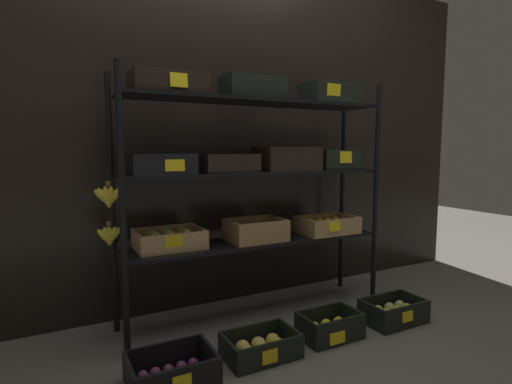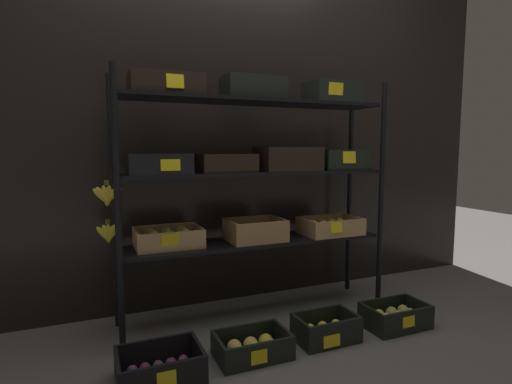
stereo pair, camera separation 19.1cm
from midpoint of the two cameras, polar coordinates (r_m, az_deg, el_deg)
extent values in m
plane|color=#605B56|center=(2.54, -2.25, -17.01)|extent=(10.00, 10.00, 0.00)
cube|color=black|center=(2.67, -5.74, 8.46)|extent=(3.96, 0.12, 2.21)
cylinder|color=black|center=(1.98, -21.06, -2.99)|extent=(0.03, 0.03, 1.39)
cylinder|color=black|center=(2.65, 14.70, -0.55)|extent=(0.03, 0.03, 1.39)
cylinder|color=black|center=(2.30, -22.00, -1.79)|extent=(0.03, 0.03, 1.39)
cylinder|color=black|center=(2.90, 10.33, 0.12)|extent=(0.03, 0.03, 1.39)
cube|color=black|center=(2.40, -2.30, -7.04)|extent=(1.53, 0.30, 0.02)
cube|color=black|center=(2.34, -2.34, 2.72)|extent=(1.53, 0.30, 0.02)
cube|color=black|center=(2.35, -2.39, 12.69)|extent=(1.53, 0.30, 0.02)
cube|color=tan|center=(2.27, -14.56, -7.59)|extent=(0.36, 0.26, 0.01)
cube|color=tan|center=(2.14, -13.86, -6.98)|extent=(0.36, 0.02, 0.09)
cube|color=tan|center=(2.37, -15.26, -5.73)|extent=(0.36, 0.02, 0.09)
cube|color=tan|center=(2.23, -18.93, -6.63)|extent=(0.02, 0.23, 0.09)
cube|color=tan|center=(2.30, -10.41, -5.99)|extent=(0.02, 0.23, 0.09)
ellipsoid|color=#B4AD4E|center=(2.20, -16.48, -6.65)|extent=(0.07, 0.07, 0.09)
ellipsoid|color=#ABAD4F|center=(2.22, -14.51, -6.50)|extent=(0.07, 0.07, 0.09)
ellipsoid|color=tan|center=(2.24, -12.24, -6.36)|extent=(0.07, 0.07, 0.09)
ellipsoid|color=#B4B851|center=(2.28, -16.94, -6.26)|extent=(0.07, 0.07, 0.09)
ellipsoid|color=#ADC05E|center=(2.30, -14.85, -6.09)|extent=(0.07, 0.07, 0.09)
ellipsoid|color=#B8BB4B|center=(2.32, -12.84, -5.93)|extent=(0.07, 0.07, 0.09)
cube|color=yellow|center=(2.13, -14.17, -6.94)|extent=(0.09, 0.01, 0.07)
cube|color=#A87F51|center=(2.38, -2.37, -6.74)|extent=(0.33, 0.25, 0.01)
cube|color=#A87F51|center=(2.26, -1.13, -5.78)|extent=(0.33, 0.02, 0.11)
cube|color=#A87F51|center=(2.47, -3.51, -4.79)|extent=(0.33, 0.02, 0.11)
cube|color=#A87F51|center=(2.30, -5.89, -5.59)|extent=(0.02, 0.21, 0.11)
cube|color=#A87F51|center=(2.43, 0.95, -4.93)|extent=(0.02, 0.21, 0.11)
sphere|color=#84C63B|center=(2.32, -3.21, -6.04)|extent=(0.07, 0.07, 0.07)
sphere|color=#8FC546|center=(2.36, -0.85, -5.78)|extent=(0.07, 0.07, 0.07)
sphere|color=#8EBF48|center=(2.38, -3.80, -5.73)|extent=(0.07, 0.07, 0.07)
sphere|color=#86BB35|center=(2.43, -1.48, -5.45)|extent=(0.07, 0.07, 0.07)
cube|color=tan|center=(2.62, 7.95, -5.61)|extent=(0.37, 0.25, 0.01)
cube|color=tan|center=(2.51, 9.53, -4.91)|extent=(0.37, 0.02, 0.09)
cube|color=tan|center=(2.70, 6.52, -4.09)|extent=(0.37, 0.02, 0.09)
cube|color=tan|center=(2.51, 4.71, -4.86)|extent=(0.02, 0.22, 0.09)
cube|color=tan|center=(2.71, 10.99, -4.13)|extent=(0.02, 0.22, 0.09)
ellipsoid|color=yellow|center=(2.52, 6.53, -4.99)|extent=(0.06, 0.06, 0.08)
ellipsoid|color=yellow|center=(2.55, 7.87, -4.87)|extent=(0.06, 0.06, 0.08)
ellipsoid|color=yellow|center=(2.60, 9.22, -4.71)|extent=(0.06, 0.06, 0.08)
ellipsoid|color=yellow|center=(2.64, 10.40, -4.56)|extent=(0.06, 0.06, 0.08)
ellipsoid|color=yellow|center=(2.58, 5.61, -4.71)|extent=(0.06, 0.06, 0.08)
ellipsoid|color=yellow|center=(2.62, 6.95, -4.57)|extent=(0.06, 0.06, 0.08)
ellipsoid|color=yellow|center=(2.66, 8.08, -4.44)|extent=(0.06, 0.06, 0.08)
ellipsoid|color=yellow|center=(2.70, 9.19, -4.30)|extent=(0.06, 0.06, 0.08)
cube|color=yellow|center=(2.48, 8.95, -4.84)|extent=(0.08, 0.01, 0.06)
cube|color=black|center=(2.12, -15.80, 2.58)|extent=(0.32, 0.22, 0.01)
cube|color=black|center=(2.02, -15.24, 3.93)|extent=(0.32, 0.02, 0.09)
cube|color=black|center=(2.22, -16.39, 4.08)|extent=(0.32, 0.02, 0.09)
cube|color=black|center=(2.10, -19.92, 3.85)|extent=(0.02, 0.19, 0.09)
cube|color=black|center=(2.16, -11.88, 4.15)|extent=(0.02, 0.19, 0.09)
sphere|color=#612152|center=(2.07, -18.08, 3.26)|extent=(0.05, 0.05, 0.05)
sphere|color=#62174F|center=(2.08, -16.48, 3.32)|extent=(0.05, 0.05, 0.05)
sphere|color=#591C46|center=(2.10, -14.78, 3.39)|extent=(0.05, 0.05, 0.05)
sphere|color=#60274E|center=(2.11, -13.18, 3.44)|extent=(0.05, 0.05, 0.05)
sphere|color=#672F59|center=(2.14, -18.27, 3.33)|extent=(0.05, 0.05, 0.05)
sphere|color=#621852|center=(2.15, -16.74, 3.40)|extent=(0.05, 0.05, 0.05)
sphere|color=#5D2649|center=(2.17, -15.24, 3.46)|extent=(0.05, 0.05, 0.05)
sphere|color=#6A2E51|center=(2.18, -13.66, 3.51)|extent=(0.05, 0.05, 0.05)
cube|color=yellow|center=(2.02, -14.10, 3.69)|extent=(0.10, 0.01, 0.06)
cube|color=black|center=(2.26, -6.70, 2.97)|extent=(0.31, 0.26, 0.01)
cube|color=black|center=(2.14, -5.56, 4.18)|extent=(0.31, 0.02, 0.09)
cube|color=black|center=(2.37, -7.77, 4.34)|extent=(0.31, 0.02, 0.09)
cube|color=black|center=(2.21, -10.29, 4.17)|extent=(0.02, 0.23, 0.09)
cube|color=black|center=(2.31, -3.31, 4.34)|extent=(0.02, 0.23, 0.09)
sphere|color=orange|center=(2.20, -7.70, 4.00)|extent=(0.07, 0.07, 0.07)
sphere|color=orange|center=(2.24, -5.03, 4.07)|extent=(0.07, 0.07, 0.07)
sphere|color=orange|center=(2.27, -8.18, 4.06)|extent=(0.07, 0.07, 0.07)
sphere|color=orange|center=(2.31, -5.97, 4.12)|extent=(0.07, 0.07, 0.07)
cube|color=black|center=(2.41, 2.09, 3.21)|extent=(0.36, 0.25, 0.01)
cube|color=black|center=(2.31, 3.51, 4.81)|extent=(0.36, 0.02, 0.13)
cube|color=black|center=(2.51, 0.78, 4.93)|extent=(0.36, 0.02, 0.13)
cube|color=black|center=(2.33, -1.57, 4.83)|extent=(0.02, 0.21, 0.13)
cube|color=black|center=(2.50, 5.50, 4.90)|extent=(0.02, 0.21, 0.13)
sphere|color=gold|center=(2.34, 0.68, 4.16)|extent=(0.07, 0.07, 0.07)
sphere|color=gold|center=(2.38, 2.54, 4.19)|extent=(0.07, 0.07, 0.07)
sphere|color=#DBB94E|center=(2.42, 4.30, 4.20)|extent=(0.07, 0.07, 0.07)
sphere|color=gold|center=(2.40, -0.17, 4.20)|extent=(0.07, 0.07, 0.07)
sphere|color=#D2C753|center=(2.44, 1.56, 4.24)|extent=(0.07, 0.07, 0.07)
sphere|color=#D2C44C|center=(2.49, 3.37, 4.26)|extent=(0.07, 0.07, 0.07)
cube|color=black|center=(2.62, 9.19, 3.37)|extent=(0.31, 0.21, 0.01)
cube|color=black|center=(2.54, 10.56, 4.66)|extent=(0.31, 0.02, 0.11)
cube|color=black|center=(2.70, 7.95, 4.79)|extent=(0.31, 0.02, 0.11)
cube|color=black|center=(2.53, 6.54, 4.72)|extent=(0.02, 0.18, 0.11)
cube|color=black|center=(2.71, 11.72, 4.72)|extent=(0.02, 0.18, 0.11)
sphere|color=red|center=(2.57, 8.61, 4.27)|extent=(0.07, 0.07, 0.07)
sphere|color=red|center=(2.63, 10.50, 4.28)|extent=(0.07, 0.07, 0.07)
sphere|color=red|center=(2.61, 7.87, 4.31)|extent=(0.07, 0.07, 0.07)
sphere|color=red|center=(2.67, 9.70, 4.32)|extent=(0.07, 0.07, 0.07)
cube|color=yellow|center=(2.52, 10.55, 4.88)|extent=(0.09, 0.01, 0.07)
cube|color=black|center=(2.21, -14.99, 13.33)|extent=(0.37, 0.26, 0.01)
cube|color=black|center=(2.10, -14.30, 15.27)|extent=(0.37, 0.02, 0.10)
cube|color=black|center=(2.33, -15.70, 14.31)|extent=(0.37, 0.02, 0.10)
cube|color=black|center=(2.18, -19.79, 14.75)|extent=(0.02, 0.22, 0.10)
cube|color=black|center=(2.26, -10.45, 14.69)|extent=(0.02, 0.22, 0.10)
ellipsoid|color=brown|center=(2.14, -17.79, 14.53)|extent=(0.05, 0.05, 0.07)
ellipsoid|color=brown|center=(2.16, -16.29, 14.51)|extent=(0.05, 0.05, 0.07)
ellipsoid|color=brown|center=(2.17, -14.74, 14.50)|extent=(0.05, 0.05, 0.07)
ellipsoid|color=brown|center=(2.19, -13.27, 14.49)|extent=(0.05, 0.05, 0.07)
ellipsoid|color=brown|center=(2.20, -11.71, 14.47)|extent=(0.05, 0.05, 0.07)
ellipsoid|color=brown|center=(2.23, -18.18, 14.20)|extent=(0.05, 0.05, 0.07)
ellipsoid|color=brown|center=(2.24, -16.83, 14.18)|extent=(0.05, 0.05, 0.07)
ellipsoid|color=brown|center=(2.25, -15.23, 14.20)|extent=(0.05, 0.05, 0.07)
ellipsoid|color=brown|center=(2.27, -13.85, 14.18)|extent=(0.05, 0.05, 0.07)
ellipsoid|color=brown|center=(2.28, -12.26, 14.17)|extent=(0.05, 0.05, 0.07)
cube|color=yellow|center=(2.09, -13.57, 15.30)|extent=(0.09, 0.01, 0.08)
cube|color=black|center=(2.38, -2.88, 12.97)|extent=(0.35, 0.20, 0.01)
cube|color=black|center=(2.31, -1.90, 14.89)|extent=(0.35, 0.02, 0.12)
cube|color=black|center=(2.48, -3.82, 14.29)|extent=(0.35, 0.02, 0.12)
cube|color=black|center=(2.33, -6.81, 14.78)|extent=(0.02, 0.17, 0.12)
cube|color=black|center=(2.47, 0.79, 14.33)|extent=(0.02, 0.17, 0.12)
sphere|color=orange|center=(2.33, -4.84, 14.01)|extent=(0.06, 0.06, 0.06)
sphere|color=orange|center=(2.35, -3.33, 13.95)|extent=(0.06, 0.06, 0.06)
sphere|color=orange|center=(2.38, -1.78, 13.86)|extent=(0.06, 0.06, 0.06)
sphere|color=orange|center=(2.41, -0.51, 13.78)|extent=(0.06, 0.06, 0.06)
sphere|color=orange|center=(2.38, -5.31, 13.85)|extent=(0.06, 0.06, 0.06)
sphere|color=orange|center=(2.40, -3.92, 13.79)|extent=(0.06, 0.06, 0.06)
sphere|color=orange|center=(2.43, -2.41, 13.72)|extent=(0.06, 0.06, 0.06)
sphere|color=orange|center=(2.46, -0.96, 13.62)|extent=(0.06, 0.06, 0.06)
cube|color=black|center=(2.57, 8.17, 12.44)|extent=(0.32, 0.22, 0.01)
cube|color=black|center=(2.49, 9.59, 14.03)|extent=(0.32, 0.02, 0.11)
cube|color=black|center=(2.66, 6.88, 13.58)|extent=(0.32, 0.02, 0.11)
cube|color=black|center=(2.49, 5.28, 14.09)|extent=(0.02, 0.19, 0.11)
cube|color=black|center=(2.66, 10.91, 13.49)|extent=(0.02, 0.19, 0.11)
ellipsoid|color=#B1BD4B|center=(2.50, 7.24, 13.81)|extent=(0.07, 0.07, 0.09)
ellipsoid|color=#BAB150|center=(2.55, 8.68, 13.66)|extent=(0.07, 0.07, 0.09)
ellipsoid|color=#B3AD4C|center=(2.59, 9.90, 13.52)|extent=(0.07, 0.07, 0.09)
ellipsoid|color=#B0B74A|center=(2.56, 6.55, 13.65)|extent=(0.07, 0.07, 0.09)
ellipsoid|color=#A6B34B|center=(2.60, 7.85, 13.51)|extent=(0.07, 0.07, 0.09)
ellipsoid|color=#BEBD4F|center=(2.64, 9.14, 13.37)|extent=(0.07, 0.07, 0.09)
cube|color=yellow|center=(2.46, 8.77, 14.18)|extent=(0.10, 0.01, 0.07)
cylinder|color=brown|center=(2.17, -22.60, -4.20)|extent=(0.02, 0.02, 0.02)
ellipsoid|color=yellow|center=(2.17, -23.10, -5.85)|extent=(0.09, 0.03, 0.10)
ellipsoid|color=yellow|center=(2.17, -22.77, -5.83)|extent=(0.06, 0.03, 0.10)
ellipsoid|color=gold|center=(2.17, -22.51, -5.83)|extent=(0.03, 0.03, 0.10)
ellipsoid|color=yellow|center=(2.17, -22.17, -5.81)|extent=(0.07, 0.03, 0.10)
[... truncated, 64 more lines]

